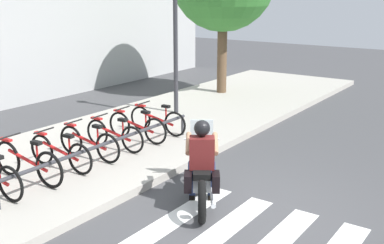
{
  "coord_description": "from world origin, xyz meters",
  "views": [
    {
      "loc": [
        -5.99,
        -3.27,
        3.43
      ],
      "look_at": [
        0.8,
        1.5,
        1.13
      ],
      "focal_mm": 44.42,
      "sensor_mm": 36.0,
      "label": 1
    }
  ],
  "objects": [
    {
      "name": "motorcycle",
      "position": [
        0.11,
        0.81,
        0.47
      ],
      "size": [
        1.83,
        1.3,
        1.26
      ],
      "color": "black",
      "rests_on": "ground"
    },
    {
      "name": "bicycle_2",
      "position": [
        -0.51,
        3.61,
        0.49
      ],
      "size": [
        0.48,
        1.62,
        0.74
      ],
      "color": "black",
      "rests_on": "sidewalk"
    },
    {
      "name": "ground_plane",
      "position": [
        0.0,
        0.0,
        0.0
      ],
      "size": [
        48.0,
        48.0,
        0.0
      ],
      "primitive_type": "plane",
      "color": "#424244"
    },
    {
      "name": "bicycle_5",
      "position": [
        1.66,
        3.61,
        0.49
      ],
      "size": [
        0.48,
        1.62,
        0.73
      ],
      "color": "black",
      "rests_on": "sidewalk"
    },
    {
      "name": "bicycle_4",
      "position": [
        0.94,
        3.61,
        0.48
      ],
      "size": [
        0.48,
        1.56,
        0.72
      ],
      "color": "black",
      "rests_on": "sidewalk"
    },
    {
      "name": "sidewalk",
      "position": [
        0.0,
        4.07,
        0.07
      ],
      "size": [
        24.0,
        4.4,
        0.15
      ],
      "primitive_type": "cube",
      "color": "#A8A399",
      "rests_on": "ground"
    },
    {
      "name": "crosswalk_stripe_2",
      "position": [
        -0.66,
        0.0,
        0.0
      ],
      "size": [
        2.8,
        0.4,
        0.01
      ],
      "primitive_type": "cube",
      "color": "white",
      "rests_on": "ground"
    },
    {
      "name": "crosswalk_stripe_3",
      "position": [
        -0.66,
        0.8,
        0.0
      ],
      "size": [
        2.8,
        0.4,
        0.01
      ],
      "primitive_type": "cube",
      "color": "white",
      "rests_on": "ground"
    },
    {
      "name": "bicycle_6",
      "position": [
        2.38,
        3.61,
        0.48
      ],
      "size": [
        0.48,
        1.6,
        0.72
      ],
      "color": "black",
      "rests_on": "sidewalk"
    },
    {
      "name": "bicycle_3",
      "position": [
        0.22,
        3.61,
        0.49
      ],
      "size": [
        0.48,
        1.61,
        0.74
      ],
      "color": "black",
      "rests_on": "sidewalk"
    },
    {
      "name": "rider",
      "position": [
        0.05,
        0.77,
        0.84
      ],
      "size": [
        0.77,
        0.73,
        1.46
      ],
      "color": "#591919",
      "rests_on": "ground"
    },
    {
      "name": "bicycle_1",
      "position": [
        -1.23,
        3.61,
        0.51
      ],
      "size": [
        0.48,
        1.75,
        0.8
      ],
      "color": "black",
      "rests_on": "sidewalk"
    },
    {
      "name": "bike_rack",
      "position": [
        0.22,
        3.06,
        0.57
      ],
      "size": [
        4.94,
        0.07,
        0.49
      ],
      "color": "#333338",
      "rests_on": "sidewalk"
    },
    {
      "name": "street_lamp",
      "position": [
        4.27,
        4.47,
        2.54
      ],
      "size": [
        0.28,
        0.28,
        4.18
      ],
      "color": "#2D2D33",
      "rests_on": "ground"
    }
  ]
}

